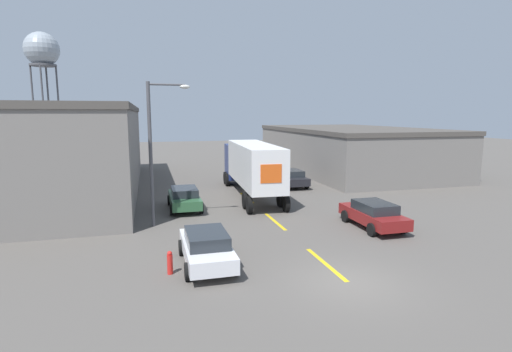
{
  "coord_description": "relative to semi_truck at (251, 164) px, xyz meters",
  "views": [
    {
      "loc": [
        -6.98,
        -12.68,
        6.21
      ],
      "look_at": [
        -0.52,
        11.17,
        2.36
      ],
      "focal_mm": 28.0,
      "sensor_mm": 36.0,
      "label": 1
    }
  ],
  "objects": [
    {
      "name": "ground_plane",
      "position": [
        -0.5,
        -16.49,
        -2.45
      ],
      "size": [
        160.0,
        160.0,
        0.0
      ],
      "primitive_type": "plane",
      "color": "#56514C"
    },
    {
      "name": "street_lamp",
      "position": [
        -7.11,
        -6.76,
        2.13
      ],
      "size": [
        2.32,
        0.32,
        7.92
      ],
      "color": "#4C4C51",
      "rests_on": "ground_plane"
    },
    {
      "name": "warehouse_right",
      "position": [
        13.94,
        10.65,
        -0.07
      ],
      "size": [
        13.2,
        23.75,
        4.74
      ],
      "color": "slate",
      "rests_on": "ground_plane"
    },
    {
      "name": "warehouse_left",
      "position": [
        -12.86,
        5.59,
        0.98
      ],
      "size": [
        9.06,
        27.34,
        6.84
      ],
      "color": "slate",
      "rests_on": "ground_plane"
    },
    {
      "name": "road_centerline",
      "position": [
        -0.5,
        -7.62,
        -2.44
      ],
      "size": [
        0.2,
        17.64,
        0.01
      ],
      "color": "gold",
      "rests_on": "ground_plane"
    },
    {
      "name": "parked_car_left_far",
      "position": [
        -5.32,
        -3.19,
        -1.67
      ],
      "size": [
        2.05,
        4.6,
        1.46
      ],
      "color": "#2D5B38",
      "rests_on": "ground_plane"
    },
    {
      "name": "fire_hydrant",
      "position": [
        -6.84,
        -13.93,
        -1.98
      ],
      "size": [
        0.22,
        0.22,
        0.94
      ],
      "color": "red",
      "rests_on": "ground_plane"
    },
    {
      "name": "parked_car_right_far",
      "position": [
        4.33,
        2.89,
        -1.67
      ],
      "size": [
        2.05,
        4.6,
        1.46
      ],
      "color": "black",
      "rests_on": "ground_plane"
    },
    {
      "name": "semi_truck",
      "position": [
        0.0,
        0.0,
        0.0
      ],
      "size": [
        3.35,
        13.01,
        4.07
      ],
      "rotation": [
        0.0,
        0.0,
        -0.06
      ],
      "color": "navy",
      "rests_on": "ground_plane"
    },
    {
      "name": "parked_car_right_near",
      "position": [
        4.33,
        -10.27,
        -1.67
      ],
      "size": [
        2.05,
        4.6,
        1.46
      ],
      "color": "maroon",
      "rests_on": "ground_plane"
    },
    {
      "name": "parked_car_left_near",
      "position": [
        -5.32,
        -13.35,
        -1.67
      ],
      "size": [
        2.05,
        4.6,
        1.46
      ],
      "color": "silver",
      "rests_on": "ground_plane"
    },
    {
      "name": "water_tower",
      "position": [
        -22.88,
        41.6,
        13.39
      ],
      "size": [
        5.22,
        5.22,
        18.79
      ],
      "color": "#47474C",
      "rests_on": "ground_plane"
    }
  ]
}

